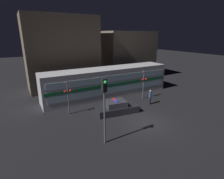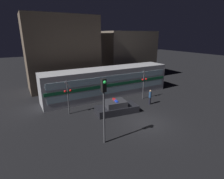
{
  "view_description": "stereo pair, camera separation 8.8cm",
  "coord_description": "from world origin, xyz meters",
  "px_view_note": "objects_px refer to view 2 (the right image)",
  "views": [
    {
      "loc": [
        -9.73,
        -10.72,
        7.61
      ],
      "look_at": [
        -0.38,
        5.78,
        1.62
      ],
      "focal_mm": 28.0,
      "sensor_mm": 36.0,
      "label": 1
    },
    {
      "loc": [
        -9.66,
        -10.76,
        7.61
      ],
      "look_at": [
        -0.38,
        5.78,
        1.62
      ],
      "focal_mm": 28.0,
      "sensor_mm": 36.0,
      "label": 2
    }
  ],
  "objects_px": {
    "train": "(108,82)",
    "crossing_signal_near": "(144,82)",
    "police_car": "(116,108)",
    "pedestrian": "(150,97)",
    "traffic_light_corner": "(104,98)"
  },
  "relations": [
    {
      "from": "police_car",
      "to": "pedestrian",
      "type": "relative_size",
      "value": 2.61
    },
    {
      "from": "train",
      "to": "crossing_signal_near",
      "type": "height_order",
      "value": "train"
    },
    {
      "from": "pedestrian",
      "to": "traffic_light_corner",
      "type": "xyz_separation_m",
      "value": [
        -7.86,
        -4.1,
        2.6
      ]
    },
    {
      "from": "pedestrian",
      "to": "traffic_light_corner",
      "type": "distance_m",
      "value": 9.24
    },
    {
      "from": "train",
      "to": "police_car",
      "type": "distance_m",
      "value": 5.51
    },
    {
      "from": "train",
      "to": "crossing_signal_near",
      "type": "relative_size",
      "value": 4.66
    },
    {
      "from": "train",
      "to": "police_car",
      "type": "relative_size",
      "value": 3.72
    },
    {
      "from": "pedestrian",
      "to": "traffic_light_corner",
      "type": "height_order",
      "value": "traffic_light_corner"
    },
    {
      "from": "crossing_signal_near",
      "to": "traffic_light_corner",
      "type": "relative_size",
      "value": 0.73
    },
    {
      "from": "police_car",
      "to": "crossing_signal_near",
      "type": "height_order",
      "value": "crossing_signal_near"
    },
    {
      "from": "pedestrian",
      "to": "traffic_light_corner",
      "type": "relative_size",
      "value": 0.35
    },
    {
      "from": "pedestrian",
      "to": "crossing_signal_near",
      "type": "xyz_separation_m",
      "value": [
        0.49,
        1.79,
        1.24
      ]
    },
    {
      "from": "crossing_signal_near",
      "to": "train",
      "type": "bearing_deg",
      "value": 134.25
    },
    {
      "from": "train",
      "to": "traffic_light_corner",
      "type": "distance_m",
      "value": 10.63
    },
    {
      "from": "crossing_signal_near",
      "to": "pedestrian",
      "type": "bearing_deg",
      "value": -105.19
    }
  ]
}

